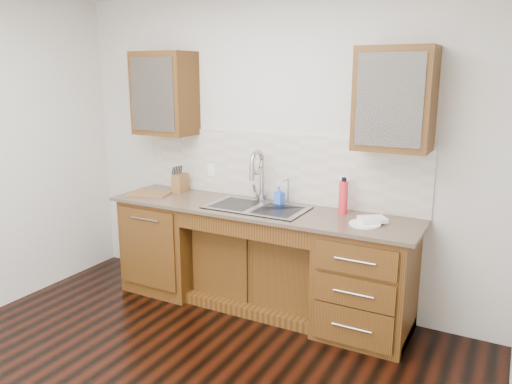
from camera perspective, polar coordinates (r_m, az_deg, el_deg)
The scene contains 23 objects.
wall_back at distance 4.42m, azimuth 2.46°, elevation 4.85°, with size 4.00×0.10×2.70m, color beige.
base_cabinet_left at distance 4.84m, azimuth -9.79°, elevation -5.70°, with size 0.70×0.62×0.88m, color #593014.
base_cabinet_center at distance 4.45m, azimuth 0.80°, elevation -8.45°, with size 1.20×0.44×0.70m, color #593014.
base_cabinet_right at distance 4.02m, azimuth 12.48°, elevation -9.88°, with size 0.70×0.62×0.88m, color #593014.
countertop at distance 4.19m, azimuth 0.16°, elevation -1.99°, with size 2.70×0.65×0.03m, color #84705B.
backsplash at distance 4.39m, azimuth 2.09°, elevation 2.88°, with size 2.70×0.02×0.59m, color beige.
sink at distance 4.19m, azimuth 0.06°, elevation -2.96°, with size 0.84×0.46×0.19m, color #9E9EA5.
faucet at distance 4.35m, azimuth 0.68°, elevation 1.52°, with size 0.04×0.04×0.40m, color #999993.
filter_tap at distance 4.27m, azimuth 3.71°, elevation 0.16°, with size 0.02×0.02×0.24m, color #999993.
upper_cabinet_left at distance 4.75m, azimuth -10.39°, elevation 11.00°, with size 0.55×0.34×0.75m, color #593014.
upper_cabinet_right at distance 3.82m, azimuth 15.60°, elevation 10.18°, with size 0.55×0.34×0.75m, color #593014.
outlet_left at distance 4.71m, azimuth -5.10°, elevation 2.51°, with size 0.08×0.01×0.12m, color white.
outlet_right at distance 4.16m, azimuth 10.07°, elevation 0.87°, with size 0.08×0.01×0.12m, color white.
soap_bottle at distance 4.27m, azimuth 2.67°, elevation -0.41°, with size 0.07×0.07×0.16m, color blue.
water_bottle at distance 4.03m, azimuth 9.95°, elevation -0.63°, with size 0.07×0.07×0.27m, color red.
plate at distance 3.80m, azimuth 12.34°, elevation -3.60°, with size 0.24×0.24×0.01m, color white.
dish_towel at distance 3.85m, azimuth 13.17°, elevation -3.06°, with size 0.20×0.14×0.03m, color white.
knife_block at distance 4.76m, azimuth -8.67°, elevation 1.03°, with size 0.10×0.16×0.18m, color brown.
cutting_board at distance 4.73m, azimuth -12.09°, elevation -0.19°, with size 0.37×0.26×0.02m, color brown.
cup_left_a at distance 4.85m, azimuth -11.80°, elevation 10.32°, with size 0.11×0.11×0.09m, color white.
cup_left_b at distance 4.69m, azimuth -9.36°, elevation 10.34°, with size 0.10×0.10×0.09m, color white.
cup_right_a at distance 3.84m, azimuth 14.11°, elevation 9.57°, with size 0.13×0.13×0.10m, color white.
cup_right_b at distance 3.79m, azimuth 17.53°, elevation 9.15°, with size 0.09×0.09×0.08m, color white.
Camera 1 is at (1.90, -2.14, 2.01)m, focal length 35.00 mm.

